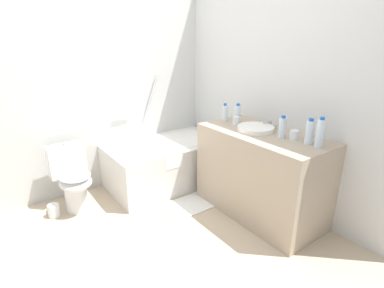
% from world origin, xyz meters
% --- Properties ---
extents(ground_plane, '(3.95, 3.95, 0.00)m').
position_xyz_m(ground_plane, '(0.00, 0.00, 0.00)').
color(ground_plane, '#C1AD8E').
extents(wall_back_tiled, '(3.35, 0.10, 2.33)m').
position_xyz_m(wall_back_tiled, '(0.00, 1.30, 1.17)').
color(wall_back_tiled, silver).
rests_on(wall_back_tiled, ground_plane).
extents(wall_right_mirror, '(0.10, 2.91, 2.33)m').
position_xyz_m(wall_right_mirror, '(1.53, 0.00, 1.17)').
color(wall_right_mirror, silver).
rests_on(wall_right_mirror, ground_plane).
extents(bathtub, '(1.41, 0.80, 1.29)m').
position_xyz_m(bathtub, '(0.75, 0.86, 0.28)').
color(bathtub, silver).
rests_on(bathtub, ground_plane).
extents(toilet, '(0.37, 0.51, 0.69)m').
position_xyz_m(toilet, '(-0.35, 0.92, 0.35)').
color(toilet, white).
rests_on(toilet, ground_plane).
extents(vanity_counter, '(0.63, 1.28, 0.86)m').
position_xyz_m(vanity_counter, '(1.16, -0.27, 0.43)').
color(vanity_counter, tan).
rests_on(vanity_counter, ground_plane).
extents(sink_basin, '(0.35, 0.35, 0.04)m').
position_xyz_m(sink_basin, '(1.15, -0.18, 0.89)').
color(sink_basin, white).
rests_on(sink_basin, vanity_counter).
extents(sink_faucet, '(0.12, 0.15, 0.07)m').
position_xyz_m(sink_faucet, '(1.35, -0.18, 0.90)').
color(sink_faucet, '#AFAFB4').
rests_on(sink_faucet, vanity_counter).
extents(water_bottle_0, '(0.07, 0.07, 0.20)m').
position_xyz_m(water_bottle_0, '(1.18, -0.46, 0.96)').
color(water_bottle_0, silver).
rests_on(water_bottle_0, vanity_counter).
extents(water_bottle_1, '(0.07, 0.07, 0.20)m').
position_xyz_m(water_bottle_1, '(1.21, 0.14, 0.96)').
color(water_bottle_1, silver).
rests_on(water_bottle_1, vanity_counter).
extents(water_bottle_2, '(0.06, 0.06, 0.19)m').
position_xyz_m(water_bottle_2, '(1.15, 0.27, 0.95)').
color(water_bottle_2, silver).
rests_on(water_bottle_2, vanity_counter).
extents(water_bottle_3, '(0.06, 0.06, 0.26)m').
position_xyz_m(water_bottle_3, '(1.22, -0.80, 0.98)').
color(water_bottle_3, silver).
rests_on(water_bottle_3, vanity_counter).
extents(water_bottle_4, '(0.07, 0.07, 0.22)m').
position_xyz_m(water_bottle_4, '(1.23, -0.70, 0.97)').
color(water_bottle_4, silver).
rests_on(water_bottle_4, vanity_counter).
extents(drinking_glass_0, '(0.07, 0.07, 0.09)m').
position_xyz_m(drinking_glass_0, '(1.13, 0.08, 0.91)').
color(drinking_glass_0, white).
rests_on(drinking_glass_0, vanity_counter).
extents(drinking_glass_1, '(0.08, 0.08, 0.09)m').
position_xyz_m(drinking_glass_1, '(1.21, -0.57, 0.91)').
color(drinking_glass_1, white).
rests_on(drinking_glass_1, vanity_counter).
extents(bath_mat, '(0.59, 0.37, 0.01)m').
position_xyz_m(bath_mat, '(0.64, 0.24, 0.01)').
color(bath_mat, white).
rests_on(bath_mat, ground_plane).
extents(toilet_paper_roll, '(0.11, 0.11, 0.13)m').
position_xyz_m(toilet_paper_roll, '(-0.58, 0.87, 0.07)').
color(toilet_paper_roll, white).
rests_on(toilet_paper_roll, ground_plane).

